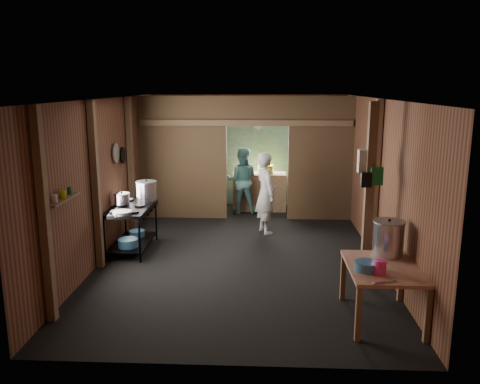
# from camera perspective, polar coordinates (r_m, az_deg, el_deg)

# --- Properties ---
(floor) EXTENTS (4.50, 7.00, 0.00)m
(floor) POSITION_cam_1_polar(r_m,az_deg,el_deg) (8.48, 0.06, -6.99)
(floor) COLOR black
(floor) RESTS_ON ground
(ceiling) EXTENTS (4.50, 7.00, 0.00)m
(ceiling) POSITION_cam_1_polar(r_m,az_deg,el_deg) (8.00, 0.07, 10.86)
(ceiling) COLOR #38322E
(ceiling) RESTS_ON ground
(wall_back) EXTENTS (4.50, 0.00, 2.60)m
(wall_back) POSITION_cam_1_polar(r_m,az_deg,el_deg) (11.60, 0.88, 4.88)
(wall_back) COLOR brown
(wall_back) RESTS_ON ground
(wall_front) EXTENTS (4.50, 0.00, 2.60)m
(wall_front) POSITION_cam_1_polar(r_m,az_deg,el_deg) (4.75, -1.91, -6.16)
(wall_front) COLOR brown
(wall_front) RESTS_ON ground
(wall_left) EXTENTS (0.00, 7.00, 2.60)m
(wall_left) POSITION_cam_1_polar(r_m,az_deg,el_deg) (8.54, -15.19, 1.75)
(wall_left) COLOR brown
(wall_left) RESTS_ON ground
(wall_right) EXTENTS (0.00, 7.00, 2.60)m
(wall_right) POSITION_cam_1_polar(r_m,az_deg,el_deg) (8.35, 15.69, 1.48)
(wall_right) COLOR brown
(wall_right) RESTS_ON ground
(partition_left) EXTENTS (1.85, 0.10, 2.60)m
(partition_left) POSITION_cam_1_polar(r_m,az_deg,el_deg) (10.44, -6.67, 3.97)
(partition_left) COLOR #513C23
(partition_left) RESTS_ON floor
(partition_right) EXTENTS (1.35, 0.10, 2.60)m
(partition_right) POSITION_cam_1_polar(r_m,az_deg,el_deg) (10.37, 9.39, 3.83)
(partition_right) COLOR #513C23
(partition_right) RESTS_ON floor
(partition_header) EXTENTS (1.30, 0.10, 0.60)m
(partition_header) POSITION_cam_1_polar(r_m,az_deg,el_deg) (10.20, 2.07, 9.49)
(partition_header) COLOR #513C23
(partition_header) RESTS_ON wall_back
(turquoise_panel) EXTENTS (4.40, 0.06, 2.50)m
(turquoise_panel) POSITION_cam_1_polar(r_m,az_deg,el_deg) (11.54, 0.87, 4.60)
(turquoise_panel) COLOR #79BAB2
(turquoise_panel) RESTS_ON wall_back
(back_counter) EXTENTS (1.20, 0.50, 0.85)m
(back_counter) POSITION_cam_1_polar(r_m,az_deg,el_deg) (11.20, 2.30, 0.06)
(back_counter) COLOR #8F6F50
(back_counter) RESTS_ON floor
(wall_clock) EXTENTS (0.20, 0.03, 0.20)m
(wall_clock) POSITION_cam_1_polar(r_m,az_deg,el_deg) (11.43, 2.13, 7.79)
(wall_clock) COLOR silver
(wall_clock) RESTS_ON wall_back
(post_left_a) EXTENTS (0.10, 0.12, 2.60)m
(post_left_a) POSITION_cam_1_polar(r_m,az_deg,el_deg) (6.15, -21.90, -2.75)
(post_left_a) COLOR #8F6F50
(post_left_a) RESTS_ON floor
(post_left_b) EXTENTS (0.10, 0.12, 2.60)m
(post_left_b) POSITION_cam_1_polar(r_m,az_deg,el_deg) (7.78, -16.48, 0.66)
(post_left_b) COLOR #8F6F50
(post_left_b) RESTS_ON floor
(post_left_c) EXTENTS (0.10, 0.12, 2.60)m
(post_left_c) POSITION_cam_1_polar(r_m,az_deg,el_deg) (9.66, -12.64, 3.07)
(post_left_c) COLOR #8F6F50
(post_left_c) RESTS_ON floor
(post_right) EXTENTS (0.10, 0.12, 2.60)m
(post_right) POSITION_cam_1_polar(r_m,az_deg,el_deg) (8.14, 15.52, 1.22)
(post_right) COLOR #8F6F50
(post_right) RESTS_ON floor
(post_free) EXTENTS (0.12, 0.12, 2.60)m
(post_free) POSITION_cam_1_polar(r_m,az_deg,el_deg) (7.02, 14.83, -0.48)
(post_free) COLOR #8F6F50
(post_free) RESTS_ON floor
(cross_beam) EXTENTS (4.40, 0.12, 0.12)m
(cross_beam) POSITION_cam_1_polar(r_m,az_deg,el_deg) (10.18, 0.64, 8.08)
(cross_beam) COLOR #8F6F50
(cross_beam) RESTS_ON wall_left
(pan_lid_big) EXTENTS (0.03, 0.34, 0.34)m
(pan_lid_big) POSITION_cam_1_polar(r_m,az_deg,el_deg) (8.86, -14.29, 4.46)
(pan_lid_big) COLOR gray
(pan_lid_big) RESTS_ON wall_left
(pan_lid_small) EXTENTS (0.03, 0.30, 0.30)m
(pan_lid_small) POSITION_cam_1_polar(r_m,az_deg,el_deg) (9.25, -13.54, 4.19)
(pan_lid_small) COLOR black
(pan_lid_small) RESTS_ON wall_left
(wall_shelf) EXTENTS (0.14, 0.80, 0.03)m
(wall_shelf) POSITION_cam_1_polar(r_m,az_deg,el_deg) (6.56, -19.95, -0.80)
(wall_shelf) COLOR #8F6F50
(wall_shelf) RESTS_ON wall_left
(jar_white) EXTENTS (0.07, 0.07, 0.10)m
(jar_white) POSITION_cam_1_polar(r_m,az_deg,el_deg) (6.32, -20.85, -0.74)
(jar_white) COLOR silver
(jar_white) RESTS_ON wall_shelf
(jar_yellow) EXTENTS (0.08, 0.08, 0.10)m
(jar_yellow) POSITION_cam_1_polar(r_m,az_deg,el_deg) (6.55, -19.99, -0.24)
(jar_yellow) COLOR #BEBF01
(jar_yellow) RESTS_ON wall_shelf
(jar_green) EXTENTS (0.06, 0.06, 0.10)m
(jar_green) POSITION_cam_1_polar(r_m,az_deg,el_deg) (6.75, -19.28, 0.16)
(jar_green) COLOR #15692D
(jar_green) RESTS_ON wall_shelf
(bag_white) EXTENTS (0.22, 0.15, 0.32)m
(bag_white) POSITION_cam_1_polar(r_m,az_deg,el_deg) (7.00, 14.51, 3.51)
(bag_white) COLOR silver
(bag_white) RESTS_ON post_free
(bag_green) EXTENTS (0.16, 0.12, 0.24)m
(bag_green) POSITION_cam_1_polar(r_m,az_deg,el_deg) (6.92, 15.63, 1.83)
(bag_green) COLOR #15692D
(bag_green) RESTS_ON post_free
(bag_black) EXTENTS (0.14, 0.10, 0.20)m
(bag_black) POSITION_cam_1_polar(r_m,az_deg,el_deg) (6.88, 14.51, 1.41)
(bag_black) COLOR black
(bag_black) RESTS_ON post_free
(gas_range) EXTENTS (0.68, 1.33, 0.78)m
(gas_range) POSITION_cam_1_polar(r_m,az_deg,el_deg) (8.65, -12.50, -4.16)
(gas_range) COLOR black
(gas_range) RESTS_ON floor
(prep_table) EXTENTS (0.84, 1.16, 0.69)m
(prep_table) POSITION_cam_1_polar(r_m,az_deg,el_deg) (6.29, 16.21, -11.23)
(prep_table) COLOR tan
(prep_table) RESTS_ON floor
(stove_pot_large) EXTENTS (0.40, 0.40, 0.37)m
(stove_pot_large) POSITION_cam_1_polar(r_m,az_deg,el_deg) (8.91, -10.85, 0.09)
(stove_pot_large) COLOR silver
(stove_pot_large) RESTS_ON gas_range
(stove_pot_med) EXTENTS (0.32, 0.32, 0.23)m
(stove_pot_med) POSITION_cam_1_polar(r_m,az_deg,el_deg) (8.64, -13.62, -0.89)
(stove_pot_med) COLOR silver
(stove_pot_med) RESTS_ON gas_range
(frying_pan) EXTENTS (0.35, 0.55, 0.07)m
(frying_pan) POSITION_cam_1_polar(r_m,az_deg,el_deg) (8.06, -13.60, -2.36)
(frying_pan) COLOR gray
(frying_pan) RESTS_ON gas_range
(blue_tub_front) EXTENTS (0.33, 0.33, 0.14)m
(blue_tub_front) POSITION_cam_1_polar(r_m,az_deg,el_deg) (8.45, -12.93, -5.80)
(blue_tub_front) COLOR teal
(blue_tub_front) RESTS_ON gas_range
(blue_tub_back) EXTENTS (0.27, 0.27, 0.11)m
(blue_tub_back) POSITION_cam_1_polar(r_m,az_deg,el_deg) (8.98, -11.95, -4.75)
(blue_tub_back) COLOR teal
(blue_tub_back) RESTS_ON gas_range
(stock_pot) EXTENTS (0.48, 0.48, 0.47)m
(stock_pot) POSITION_cam_1_polar(r_m,az_deg,el_deg) (6.50, 16.93, -5.25)
(stock_pot) COLOR silver
(stock_pot) RESTS_ON prep_table
(wash_basin) EXTENTS (0.37, 0.37, 0.11)m
(wash_basin) POSITION_cam_1_polar(r_m,az_deg,el_deg) (5.97, 14.58, -8.37)
(wash_basin) COLOR teal
(wash_basin) RESTS_ON prep_table
(pink_bucket) EXTENTS (0.18, 0.18, 0.17)m
(pink_bucket) POSITION_cam_1_polar(r_m,az_deg,el_deg) (5.88, 16.03, -8.43)
(pink_bucket) COLOR #DE3088
(pink_bucket) RESTS_ON prep_table
(knife) EXTENTS (0.29, 0.13, 0.01)m
(knife) POSITION_cam_1_polar(r_m,az_deg,el_deg) (5.68, 16.48, -10.06)
(knife) COLOR silver
(knife) RESTS_ON prep_table
(yellow_tub) EXTENTS (0.34, 0.34, 0.19)m
(yellow_tub) POSITION_cam_1_polar(r_m,az_deg,el_deg) (11.10, 3.02, 2.68)
(yellow_tub) COLOR #BEBF01
(yellow_tub) RESTS_ON back_counter
(red_cup) EXTENTS (0.13, 0.13, 0.15)m
(red_cup) POSITION_cam_1_polar(r_m,az_deg,el_deg) (11.11, 0.16, 2.60)
(red_cup) COLOR #CA3B00
(red_cup) RESTS_ON back_counter
(cook) EXTENTS (0.56, 0.67, 1.57)m
(cook) POSITION_cam_1_polar(r_m,az_deg,el_deg) (9.37, 2.99, -0.13)
(cook) COLOR silver
(cook) RESTS_ON floor
(worker_back) EXTENTS (0.73, 0.57, 1.47)m
(worker_back) POSITION_cam_1_polar(r_m,az_deg,el_deg) (10.86, 0.23, 1.36)
(worker_back) COLOR teal
(worker_back) RESTS_ON floor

